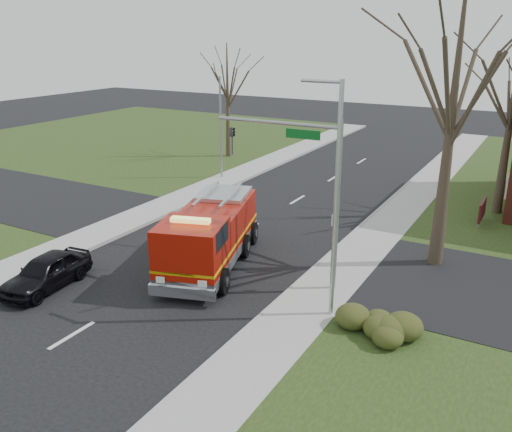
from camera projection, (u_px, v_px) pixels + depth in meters
The scene contains 12 objects.
ground at pixel (179, 271), 23.37m from camera, with size 120.00×120.00×0.00m, color black.
sidewalk_right at pixel (311, 303), 20.47m from camera, with size 2.40×80.00×0.15m, color gray.
sidewalk_left at pixel (76, 243), 26.21m from camera, with size 2.40×80.00×0.15m, color gray.
health_center_sign at pixel (482, 210), 28.53m from camera, with size 0.12×2.00×1.40m.
hedge_corner at pixel (376, 321), 18.18m from camera, with size 2.80×2.00×0.90m, color #2D3513.
bare_tree_near at pixel (454, 95), 21.52m from camera, with size 6.00×6.00×12.00m.
bare_tree_left at pixel (227, 88), 42.71m from camera, with size 4.50×4.50×9.00m.
traffic_signal_mast at pixel (307, 172), 20.67m from camera, with size 5.29×0.18×6.80m.
streetlight_pole at pixel (335, 196), 18.17m from camera, with size 1.48×0.16×8.40m.
utility_pole_far at pixel (221, 129), 36.94m from camera, with size 0.14×0.14×7.00m, color gray.
fire_engine at pixel (209, 237), 23.45m from camera, with size 4.73×7.96×3.04m.
parked_car_maroon at pixel (46, 272), 21.65m from camera, with size 1.64×4.06×1.38m, color black.
Camera 1 is at (13.36, -16.98, 9.80)m, focal length 38.00 mm.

